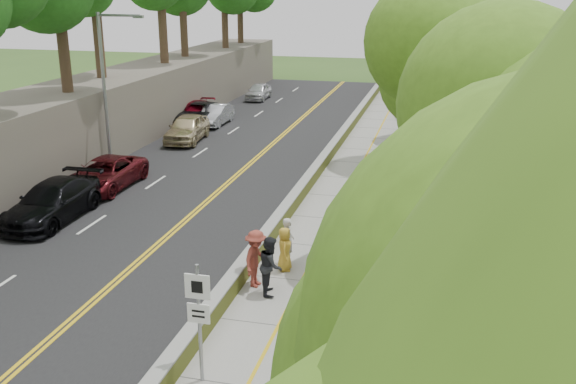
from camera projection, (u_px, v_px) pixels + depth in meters
name	position (u px, v px, depth m)	size (l,w,h in m)	color
ground	(206.00, 318.00, 18.78)	(140.00, 140.00, 0.00)	#33511E
road	(212.00, 169.00, 33.85)	(11.20, 66.00, 0.04)	black
sidewalk	(361.00, 179.00, 32.04)	(4.20, 66.00, 0.05)	gray
jersey_barrier	(316.00, 171.00, 32.48)	(0.42, 66.00, 0.60)	#B6C825
rock_embankment	(71.00, 124.00, 35.09)	(5.00, 66.00, 4.00)	#595147
chainlink_fence	(405.00, 163.00, 31.26)	(0.04, 66.00, 2.00)	slate
trees_fenceside	(465.00, 38.00, 28.86)	(7.00, 66.00, 14.00)	#578A21
streetlight	(108.00, 80.00, 32.66)	(2.52, 0.22, 8.00)	gray
signpost	(199.00, 311.00, 15.15)	(0.62, 0.09, 3.10)	gray
construction_barrel	(395.00, 144.00, 37.17)	(0.52, 0.52, 0.86)	orange
concrete_block	(346.00, 344.00, 16.66)	(1.10, 0.82, 0.73)	slate
car_2	(105.00, 174.00, 30.34)	(2.38, 5.17, 1.44)	#571117
car_3	(53.00, 202.00, 26.27)	(2.19, 5.39, 1.56)	black
car_4	(187.00, 128.00, 39.48)	(1.93, 4.79, 1.63)	tan
car_5	(216.00, 115.00, 44.20)	(1.46, 4.18, 1.38)	#A6A8AE
car_6	(200.00, 114.00, 44.21)	(2.48, 5.38, 1.50)	black
car_7	(195.00, 113.00, 44.71)	(2.03, 5.00, 1.45)	maroon
car_8	(259.00, 91.00, 53.89)	(1.61, 4.00, 1.36)	silver
painter_0	(285.00, 249.00, 21.61)	(0.74, 0.48, 1.52)	gold
painter_1	(288.00, 241.00, 22.05)	(0.61, 0.40, 1.69)	beige
painter_2	(271.00, 265.00, 19.92)	(0.91, 0.71, 1.88)	black
painter_3	(256.00, 259.00, 20.39)	(1.23, 0.70, 1.90)	brown
person_far	(407.00, 126.00, 39.22)	(1.13, 0.47, 1.92)	black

